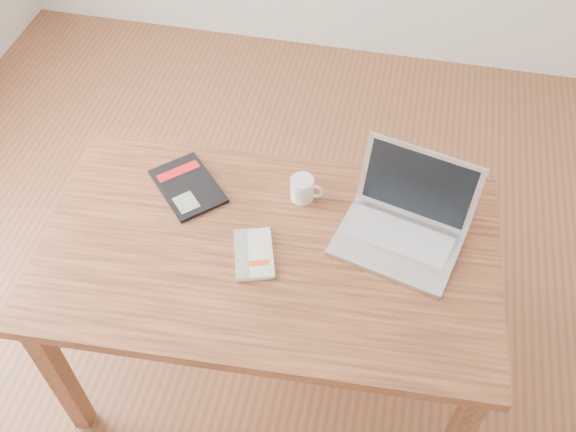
% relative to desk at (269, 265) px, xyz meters
% --- Properties ---
extents(room, '(4.04, 4.04, 2.70)m').
position_rel_desk_xyz_m(room, '(-0.13, 0.15, 0.69)').
color(room, brown).
rests_on(room, ground).
extents(desk, '(1.48, 0.90, 0.75)m').
position_rel_desk_xyz_m(desk, '(0.00, 0.00, 0.00)').
color(desk, '#5A301B').
rests_on(desk, ground).
extents(white_guidebook, '(0.17, 0.22, 0.02)m').
position_rel_desk_xyz_m(white_guidebook, '(-0.04, -0.04, 0.10)').
color(white_guidebook, silver).
rests_on(white_guidebook, desk).
extents(black_guidebook, '(0.31, 0.31, 0.01)m').
position_rel_desk_xyz_m(black_guidebook, '(-0.32, 0.19, 0.10)').
color(black_guidebook, black).
rests_on(black_guidebook, desk).
extents(laptop, '(0.44, 0.40, 0.26)m').
position_rel_desk_xyz_m(laptop, '(0.40, 0.15, 0.14)').
color(laptop, silver).
rests_on(laptop, desk).
extents(coffee_mug, '(0.11, 0.08, 0.08)m').
position_rel_desk_xyz_m(coffee_mug, '(0.06, 0.23, 0.13)').
color(coffee_mug, white).
rests_on(coffee_mug, desk).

